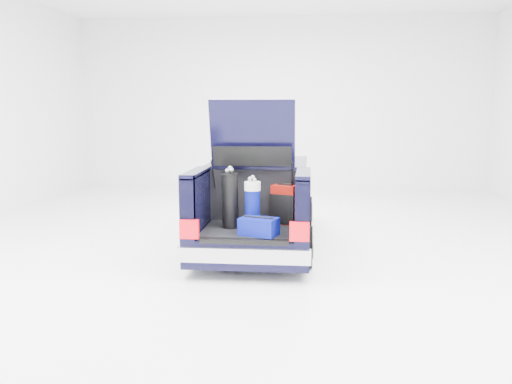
# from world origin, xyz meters

# --- Properties ---
(ground) EXTENTS (14.00, 14.00, 0.00)m
(ground) POSITION_xyz_m (0.00, 0.00, 0.00)
(ground) COLOR white
(ground) RESTS_ON ground
(car) EXTENTS (1.87, 4.65, 2.47)m
(car) POSITION_xyz_m (-0.00, 0.11, 0.67)
(car) COLOR black
(car) RESTS_ON ground
(red_suitcase) EXTENTS (0.43, 0.37, 0.62)m
(red_suitcase) POSITION_xyz_m (0.50, -1.09, 0.89)
(red_suitcase) COLOR #6B0903
(red_suitcase) RESTS_ON car
(black_golf_bag) EXTENTS (0.31, 0.34, 0.89)m
(black_golf_bag) POSITION_xyz_m (-0.29, -1.46, 1.00)
(black_golf_bag) COLOR black
(black_golf_bag) RESTS_ON car
(blue_golf_bag) EXTENTS (0.27, 0.27, 0.78)m
(blue_golf_bag) POSITION_xyz_m (0.05, -1.52, 0.95)
(blue_golf_bag) COLOR black
(blue_golf_bag) RESTS_ON car
(blue_duffel) EXTENTS (0.58, 0.47, 0.26)m
(blue_duffel) POSITION_xyz_m (0.18, -1.90, 0.72)
(blue_duffel) COLOR #040961
(blue_duffel) RESTS_ON car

